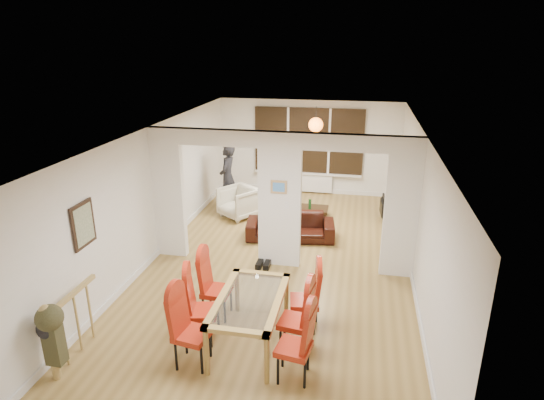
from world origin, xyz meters
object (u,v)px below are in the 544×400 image
(dining_chair_ra, at_px, (294,343))
(dining_chair_rb, at_px, (295,317))
(sofa, at_px, (290,226))
(dining_table, at_px, (250,321))
(dining_chair_rc, at_px, (304,297))
(coffee_table, at_px, (306,212))
(dining_chair_lc, at_px, (217,286))
(person, at_px, (228,177))
(television, at_px, (381,208))
(armchair, at_px, (239,202))
(bottle, at_px, (310,204))
(bowl, at_px, (296,206))
(dining_chair_lb, at_px, (202,307))
(dining_chair_la, at_px, (192,329))

(dining_chair_ra, height_order, dining_chair_rb, dining_chair_ra)
(dining_chair_ra, bearing_deg, sofa, 108.85)
(dining_table, height_order, dining_chair_rb, dining_chair_rb)
(dining_chair_rc, distance_m, coffee_table, 4.60)
(dining_chair_lc, relative_size, person, 0.62)
(dining_chair_rb, bearing_deg, television, 84.31)
(armchair, relative_size, coffee_table, 0.76)
(bottle, bearing_deg, dining_table, -93.09)
(person, bearing_deg, coffee_table, 87.24)
(dining_chair_rb, relative_size, armchair, 1.27)
(dining_chair_rc, xyz_separation_m, coffee_table, (-0.54, 4.55, -0.40))
(dining_table, bearing_deg, armchair, 107.01)
(bowl, bearing_deg, sofa, -87.31)
(dining_chair_rc, bearing_deg, dining_chair_lc, 169.28)
(dining_chair_lb, height_order, armchair, dining_chair_lb)
(dining_chair_la, bearing_deg, sofa, 91.04)
(dining_chair_la, xyz_separation_m, dining_chair_lb, (-0.05, 0.54, -0.01))
(sofa, bearing_deg, dining_chair_lc, -108.95)
(dining_chair_rb, bearing_deg, dining_chair_la, -147.97)
(bowl, bearing_deg, bottle, -15.21)
(dining_chair_la, relative_size, person, 0.63)
(dining_chair_lb, bearing_deg, dining_chair_rb, -11.49)
(dining_chair_ra, distance_m, bottle, 5.55)
(dining_chair_la, height_order, sofa, dining_chair_la)
(dining_chair_la, xyz_separation_m, television, (2.61, 5.96, -0.29))
(coffee_table, height_order, bowl, bowl)
(coffee_table, bearing_deg, dining_table, -91.80)
(dining_chair_la, height_order, dining_chair_lc, dining_chair_la)
(dining_chair_la, bearing_deg, dining_chair_lc, 100.68)
(dining_chair_rc, height_order, armchair, dining_chair_rc)
(dining_chair_ra, relative_size, person, 0.62)
(person, bearing_deg, dining_chair_lb, 13.32)
(sofa, bearing_deg, armchair, 137.47)
(dining_chair_la, distance_m, bottle, 5.61)
(sofa, bearing_deg, television, 32.50)
(dining_chair_rb, relative_size, bottle, 3.84)
(sofa, xyz_separation_m, armchair, (-1.44, 1.02, 0.10))
(coffee_table, xyz_separation_m, bowl, (-0.24, -0.03, 0.15))
(dining_table, xyz_separation_m, dining_chair_la, (-0.64, -0.57, 0.17))
(television, bearing_deg, person, 88.64)
(dining_chair_lb, distance_m, coffee_table, 5.20)
(dining_chair_ra, height_order, armchair, dining_chair_ra)
(coffee_table, relative_size, bottle, 3.96)
(dining_table, distance_m, bottle, 4.97)
(dining_chair_rb, distance_m, bottle, 4.98)
(dining_table, distance_m, dining_chair_rc, 0.90)
(dining_chair_la, bearing_deg, person, 111.17)
(coffee_table, bearing_deg, sofa, -97.39)
(dining_chair_lb, relative_size, bowl, 5.11)
(dining_chair_ra, xyz_separation_m, person, (-2.56, 5.78, 0.33))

